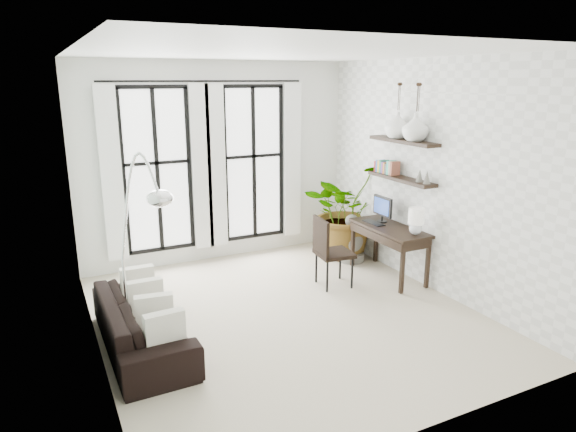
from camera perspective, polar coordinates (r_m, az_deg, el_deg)
floor at (r=6.66m, az=-0.10°, el=-10.93°), size 5.00×5.00×0.00m
ceiling at (r=6.00m, az=-0.12°, el=17.74°), size 5.00×5.00×0.00m
wall_left at (r=5.54m, az=-21.44°, el=0.23°), size 0.00×5.00×5.00m
wall_right at (r=7.39m, az=15.76°, el=4.20°), size 0.00×5.00×5.00m
wall_back at (r=8.41m, az=-7.74°, el=5.88°), size 4.50×0.00×4.50m
windows at (r=8.29m, az=-8.88°, el=5.42°), size 3.26×0.13×2.65m
wall_shelves at (r=7.69m, az=12.34°, el=5.78°), size 0.25×1.30×0.60m
sofa at (r=6.03m, az=-15.91°, el=-11.36°), size 0.81×2.02×0.59m
throw_pillows at (r=5.96m, az=-15.10°, el=-9.44°), size 0.40×1.52×0.40m
plant at (r=8.63m, az=6.37°, el=0.73°), size 1.79×1.68×1.60m
desk at (r=7.74m, az=11.38°, el=-1.66°), size 0.56×1.34×1.18m
desk_chair at (r=7.34m, az=4.52°, el=-3.53°), size 0.54×0.54×1.03m
arc_lamp at (r=5.79m, az=-16.16°, el=1.30°), size 0.71×0.59×2.17m
buddha at (r=8.50m, az=7.05°, el=-2.81°), size 0.44×0.44×0.79m
vase_a at (r=7.40m, az=13.98°, el=9.55°), size 0.37×0.37×0.38m
vase_b at (r=7.71m, az=12.05°, el=9.86°), size 0.37×0.37×0.38m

